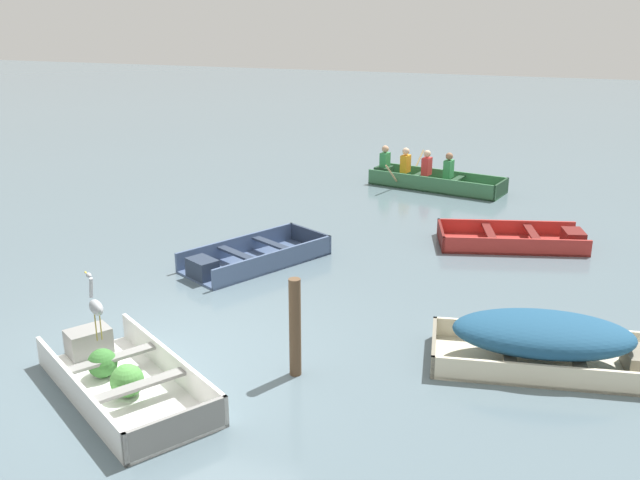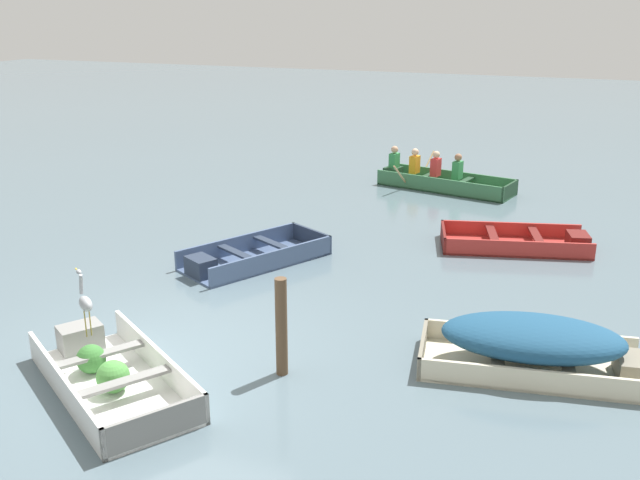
{
  "view_description": "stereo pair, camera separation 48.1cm",
  "coord_description": "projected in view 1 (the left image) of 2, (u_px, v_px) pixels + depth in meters",
  "views": [
    {
      "loc": [
        4.55,
        -7.37,
        4.4
      ],
      "look_at": [
        0.5,
        4.07,
        0.35
      ],
      "focal_mm": 40.0,
      "sensor_mm": 36.0,
      "label": 1
    },
    {
      "loc": [
        5.0,
        -7.2,
        4.4
      ],
      "look_at": [
        0.5,
        4.07,
        0.35
      ],
      "focal_mm": 40.0,
      "sensor_mm": 36.0,
      "label": 2
    }
  ],
  "objects": [
    {
      "name": "ground_plane",
      "position": [
        182.0,
        353.0,
        9.42
      ],
      "size": [
        80.0,
        80.0,
        0.0
      ],
      "primitive_type": "plane",
      "color": "slate"
    },
    {
      "name": "skiff_red_near_moored",
      "position": [
        517.0,
        240.0,
        13.57
      ],
      "size": [
        2.91,
        1.86,
        0.32
      ],
      "color": "#AD2D28",
      "rests_on": "ground"
    },
    {
      "name": "skiff_slate_blue_mid_moored",
      "position": [
        250.0,
        258.0,
        12.53
      ],
      "size": [
        2.21,
        2.84,
        0.36
      ],
      "color": "#475B7F",
      "rests_on": "ground"
    },
    {
      "name": "mooring_post",
      "position": [
        295.0,
        328.0,
        8.68
      ],
      "size": [
        0.15,
        0.15,
        1.27
      ],
      "primitive_type": "cylinder",
      "color": "brown",
      "rests_on": "ground"
    },
    {
      "name": "dinghy_white_foreground",
      "position": [
        120.0,
        377.0,
        8.5
      ],
      "size": [
        2.94,
        2.49,
        0.43
      ],
      "color": "white",
      "rests_on": "ground"
    },
    {
      "name": "skiff_cream_far_moored",
      "position": [
        545.0,
        339.0,
        8.97
      ],
      "size": [
        2.9,
        1.64,
        0.68
      ],
      "color": "beige",
      "rests_on": "ground"
    },
    {
      "name": "rowboat_green_with_crew",
      "position": [
        427.0,
        177.0,
        17.83
      ],
      "size": [
        3.46,
        2.19,
        0.93
      ],
      "color": "#387047",
      "rests_on": "ground"
    },
    {
      "name": "heron_on_dinghy",
      "position": [
        96.0,
        305.0,
        8.68
      ],
      "size": [
        0.42,
        0.32,
        0.84
      ],
      "color": "olive",
      "rests_on": "dinghy_white_foreground"
    }
  ]
}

